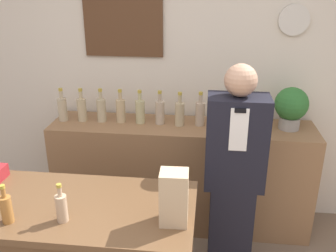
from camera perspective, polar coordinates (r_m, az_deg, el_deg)
back_wall at (r=3.27m, az=1.43°, el=8.83°), size 5.20×0.09×2.70m
back_shelf at (r=3.31m, az=2.01°, el=-7.49°), size 2.19×0.48×0.94m
shopkeeper at (r=2.65m, az=9.96°, el=-7.78°), size 0.40×0.25×1.59m
potted_plant at (r=3.12m, az=18.27°, el=2.88°), size 0.27×0.27×0.34m
paper_bag at (r=1.90m, az=0.91°, el=-10.88°), size 0.14×0.12×0.29m
counter_bottle_1 at (r=2.10m, az=-23.42°, el=-11.44°), size 0.06×0.06×0.22m
counter_bottle_2 at (r=2.02m, az=-15.92°, el=-11.80°), size 0.06×0.06×0.22m
shelf_bottle_0 at (r=3.30m, az=-15.78°, el=2.58°), size 0.08×0.08×0.29m
shelf_bottle_1 at (r=3.25m, az=-12.99°, el=2.57°), size 0.08×0.08×0.29m
shelf_bottle_2 at (r=3.21m, az=-10.12°, el=2.54°), size 0.08×0.08×0.29m
shelf_bottle_3 at (r=3.16m, az=-7.22°, el=2.46°), size 0.08×0.08×0.29m
shelf_bottle_4 at (r=3.13m, az=-4.27°, el=2.33°), size 0.08×0.08×0.29m
shelf_bottle_5 at (r=3.10m, az=-1.24°, el=2.23°), size 0.08×0.08×0.29m
shelf_bottle_6 at (r=3.07m, az=1.79°, el=1.98°), size 0.08×0.08×0.29m
shelf_bottle_7 at (r=3.08m, az=4.91°, el=1.99°), size 0.08×0.08×0.29m
shelf_bottle_8 at (r=3.05m, az=8.01°, el=1.65°), size 0.08×0.08×0.29m
shelf_bottle_9 at (r=3.07m, az=11.11°, el=1.61°), size 0.08×0.08×0.29m
shelf_bottle_10 at (r=3.08m, az=14.20°, el=1.41°), size 0.08×0.08×0.29m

